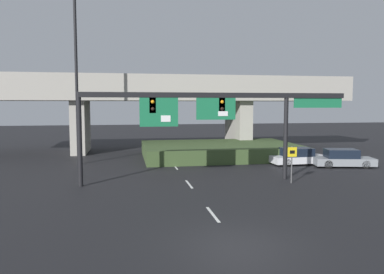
# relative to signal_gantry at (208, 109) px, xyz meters

# --- Properties ---
(ground_plane) EXTENTS (160.00, 160.00, 0.00)m
(ground_plane) POSITION_rel_signal_gantry_xyz_m (-1.28, -10.63, -4.64)
(ground_plane) COLOR black
(lane_markings) EXTENTS (0.14, 21.79, 0.01)m
(lane_markings) POSITION_rel_signal_gantry_xyz_m (-1.28, 2.71, -4.63)
(lane_markings) COLOR silver
(lane_markings) RESTS_ON ground
(signal_gantry) EXTENTS (17.20, 0.44, 5.67)m
(signal_gantry) POSITION_rel_signal_gantry_xyz_m (0.00, 0.00, 0.00)
(signal_gantry) COLOR black
(signal_gantry) RESTS_ON ground
(speed_limit_sign) EXTENTS (0.60, 0.11, 2.33)m
(speed_limit_sign) POSITION_rel_signal_gantry_xyz_m (5.09, -1.35, -3.11)
(speed_limit_sign) COLOR #4C4C4C
(speed_limit_sign) RESTS_ON ground
(highway_light_pole_near) EXTENTS (0.70, 0.36, 14.40)m
(highway_light_pole_near) POSITION_rel_signal_gantry_xyz_m (-8.99, 8.73, 2.94)
(highway_light_pole_near) COLOR black
(highway_light_pole_near) RESTS_ON ground
(overpass_bridge) EXTENTS (39.61, 7.45, 7.86)m
(overpass_bridge) POSITION_rel_signal_gantry_xyz_m (-1.28, 16.76, 1.01)
(overpass_bridge) COLOR #A39E93
(overpass_bridge) RESTS_ON ground
(grass_embankment) EXTENTS (14.11, 9.41, 1.24)m
(grass_embankment) POSITION_rel_signal_gantry_xyz_m (3.51, 10.85, -4.01)
(grass_embankment) COLOR #384C28
(grass_embankment) RESTS_ON ground
(parked_sedan_near_right) EXTENTS (4.71, 2.08, 1.37)m
(parked_sedan_near_right) POSITION_rel_signal_gantry_xyz_m (8.83, 5.54, -4.00)
(parked_sedan_near_right) COLOR silver
(parked_sedan_near_right) RESTS_ON ground
(parked_sedan_mid_right) EXTENTS (4.88, 2.75, 1.41)m
(parked_sedan_mid_right) POSITION_rel_signal_gantry_xyz_m (11.77, 3.76, -3.98)
(parked_sedan_mid_right) COLOR gray
(parked_sedan_mid_right) RESTS_ON ground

